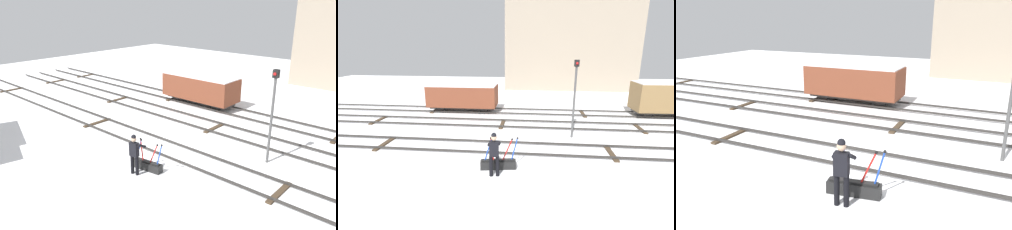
# 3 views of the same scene
# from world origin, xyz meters

# --- Properties ---
(ground_plane) EXTENTS (60.00, 60.00, 0.00)m
(ground_plane) POSITION_xyz_m (0.00, 0.00, 0.00)
(ground_plane) COLOR white
(track_main_line) EXTENTS (44.00, 1.94, 0.18)m
(track_main_line) POSITION_xyz_m (0.00, 0.00, 0.11)
(track_main_line) COLOR #2D2B28
(track_main_line) RESTS_ON ground_plane
(track_siding_near) EXTENTS (44.00, 1.94, 0.18)m
(track_siding_near) POSITION_xyz_m (0.00, 4.09, 0.11)
(track_siding_near) COLOR #2D2B28
(track_siding_near) RESTS_ON ground_plane
(track_siding_far) EXTENTS (44.00, 1.94, 0.18)m
(track_siding_far) POSITION_xyz_m (0.00, 7.36, 0.11)
(track_siding_far) COLOR #2D2B28
(track_siding_far) RESTS_ON ground_plane
(switch_lever_frame) EXTENTS (1.64, 0.58, 1.45)m
(switch_lever_frame) POSITION_xyz_m (0.58, -2.08, 0.25)
(switch_lever_frame) COLOR black
(switch_lever_frame) RESTS_ON ground_plane
(rail_worker) EXTENTS (0.61, 0.72, 1.86)m
(rail_worker) POSITION_xyz_m (0.50, -2.71, 1.06)
(rail_worker) COLOR black
(rail_worker) RESTS_ON ground_plane
(freight_car_mid_siding) EXTENTS (5.39, 2.16, 2.14)m
(freight_car_mid_siding) POSITION_xyz_m (-3.53, 7.36, 1.25)
(freight_car_mid_siding) COLOR #2D2B28
(freight_car_mid_siding) RESTS_ON ground_plane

